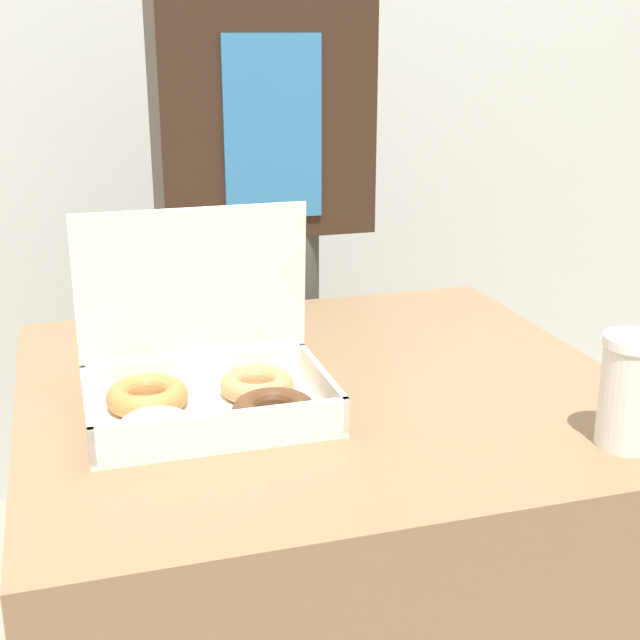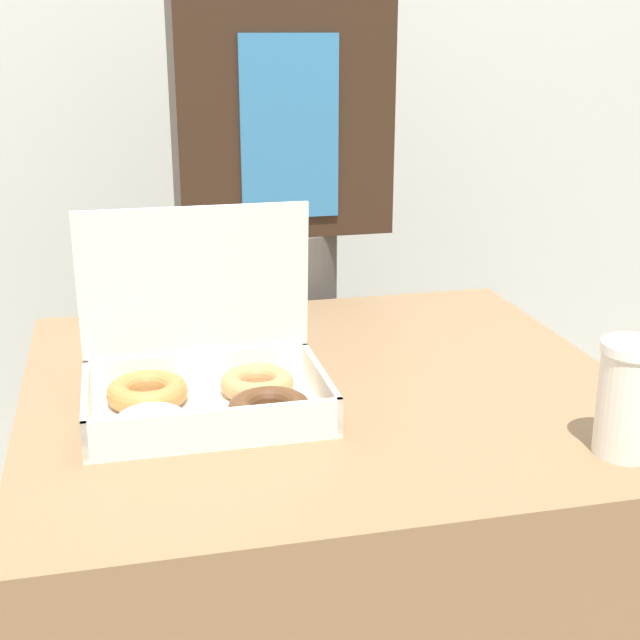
# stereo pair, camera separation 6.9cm
# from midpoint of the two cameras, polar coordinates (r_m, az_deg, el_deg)

# --- Properties ---
(table) EXTENTS (0.87, 0.82, 0.73)m
(table) POSITION_cam_midpoint_polar(r_m,az_deg,el_deg) (1.49, 1.73, -17.05)
(table) COLOR brown
(table) RESTS_ON ground_plane
(donut_box) EXTENTS (0.32, 0.24, 0.27)m
(donut_box) POSITION_cam_midpoint_polar(r_m,az_deg,el_deg) (1.21, -5.63, -4.03)
(donut_box) COLOR white
(donut_box) RESTS_ON table
(coffee_cup) EXTENTS (0.08, 0.08, 0.14)m
(coffee_cup) POSITION_cam_midpoint_polar(r_m,az_deg,el_deg) (1.15, 20.86, -4.71)
(coffee_cup) COLOR silver
(coffee_cup) RESTS_ON table
(person_customer) EXTENTS (0.41, 0.23, 1.57)m
(person_customer) POSITION_cam_midpoint_polar(r_m,az_deg,el_deg) (1.82, -1.41, 6.12)
(person_customer) COLOR #4C4742
(person_customer) RESTS_ON ground_plane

